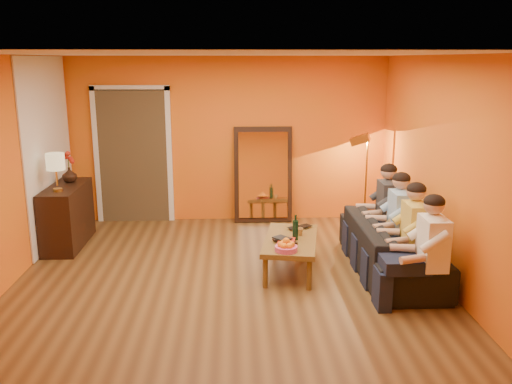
{
  "coord_description": "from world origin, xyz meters",
  "views": [
    {
      "loc": [
        0.09,
        -5.79,
        2.55
      ],
      "look_at": [
        0.35,
        0.5,
        1.0
      ],
      "focal_mm": 38.0,
      "sensor_mm": 36.0,
      "label": 1
    }
  ],
  "objects_px": {
    "person_far_left": "(432,252)",
    "wine_bottle": "(295,227)",
    "mirror_frame": "(263,175)",
    "table_lamp": "(56,172)",
    "person_mid_right": "(400,221)",
    "laptop": "(302,228)",
    "coffee_table": "(290,254)",
    "sideboard": "(67,216)",
    "vase": "(70,175)",
    "sofa": "(391,247)",
    "person_mid_left": "(415,235)",
    "dog": "(397,245)",
    "floor_lamp": "(366,182)",
    "tumbler": "(299,232)",
    "person_far_right": "(388,209)"
  },
  "relations": [
    {
      "from": "person_far_left",
      "to": "wine_bottle",
      "type": "bearing_deg",
      "value": 142.27
    },
    {
      "from": "mirror_frame",
      "to": "table_lamp",
      "type": "height_order",
      "value": "mirror_frame"
    },
    {
      "from": "person_far_left",
      "to": "person_mid_right",
      "type": "height_order",
      "value": "same"
    },
    {
      "from": "person_mid_right",
      "to": "laptop",
      "type": "xyz_separation_m",
      "value": [
        -1.18,
        0.31,
        -0.18
      ]
    },
    {
      "from": "coffee_table",
      "to": "person_far_left",
      "type": "height_order",
      "value": "person_far_left"
    },
    {
      "from": "sideboard",
      "to": "vase",
      "type": "xyz_separation_m",
      "value": [
        0.0,
        0.25,
        0.53
      ]
    },
    {
      "from": "sofa",
      "to": "wine_bottle",
      "type": "bearing_deg",
      "value": 89.49
    },
    {
      "from": "table_lamp",
      "to": "laptop",
      "type": "height_order",
      "value": "table_lamp"
    },
    {
      "from": "sideboard",
      "to": "person_far_left",
      "type": "distance_m",
      "value": 4.87
    },
    {
      "from": "laptop",
      "to": "vase",
      "type": "xyz_separation_m",
      "value": [
        -3.19,
        0.98,
        0.52
      ]
    },
    {
      "from": "mirror_frame",
      "to": "person_mid_left",
      "type": "height_order",
      "value": "mirror_frame"
    },
    {
      "from": "mirror_frame",
      "to": "dog",
      "type": "bearing_deg",
      "value": -54.89
    },
    {
      "from": "table_lamp",
      "to": "floor_lamp",
      "type": "height_order",
      "value": "floor_lamp"
    },
    {
      "from": "dog",
      "to": "vase",
      "type": "distance_m",
      "value": 4.58
    },
    {
      "from": "tumbler",
      "to": "vase",
      "type": "height_order",
      "value": "vase"
    },
    {
      "from": "sideboard",
      "to": "mirror_frame",
      "type": "bearing_deg",
      "value": 21.16
    },
    {
      "from": "person_far_right",
      "to": "tumbler",
      "type": "xyz_separation_m",
      "value": [
        -1.24,
        -0.47,
        -0.15
      ]
    },
    {
      "from": "sideboard",
      "to": "person_far_left",
      "type": "xyz_separation_m",
      "value": [
        4.37,
        -2.14,
        0.18
      ]
    },
    {
      "from": "mirror_frame",
      "to": "person_mid_right",
      "type": "bearing_deg",
      "value": -53.29
    },
    {
      "from": "table_lamp",
      "to": "wine_bottle",
      "type": "relative_size",
      "value": 1.65
    },
    {
      "from": "person_far_left",
      "to": "person_mid_right",
      "type": "relative_size",
      "value": 1.0
    },
    {
      "from": "person_far_left",
      "to": "tumbler",
      "type": "relative_size",
      "value": 12.75
    },
    {
      "from": "mirror_frame",
      "to": "coffee_table",
      "type": "distance_m",
      "value": 2.24
    },
    {
      "from": "sideboard",
      "to": "tumbler",
      "type": "height_order",
      "value": "sideboard"
    },
    {
      "from": "person_mid_right",
      "to": "laptop",
      "type": "relative_size",
      "value": 3.71
    },
    {
      "from": "coffee_table",
      "to": "person_mid_right",
      "type": "height_order",
      "value": "person_mid_right"
    },
    {
      "from": "vase",
      "to": "dog",
      "type": "bearing_deg",
      "value": -17.42
    },
    {
      "from": "sideboard",
      "to": "person_mid_left",
      "type": "bearing_deg",
      "value": -19.98
    },
    {
      "from": "table_lamp",
      "to": "person_mid_right",
      "type": "xyz_separation_m",
      "value": [
        4.37,
        -0.74,
        -0.49
      ]
    },
    {
      "from": "coffee_table",
      "to": "tumbler",
      "type": "height_order",
      "value": "tumbler"
    },
    {
      "from": "person_mid_left",
      "to": "tumbler",
      "type": "bearing_deg",
      "value": 152.97
    },
    {
      "from": "sideboard",
      "to": "sofa",
      "type": "height_order",
      "value": "sideboard"
    },
    {
      "from": "sideboard",
      "to": "person_far_right",
      "type": "distance_m",
      "value": 4.4
    },
    {
      "from": "person_far_left",
      "to": "wine_bottle",
      "type": "distance_m",
      "value": 1.65
    },
    {
      "from": "person_far_right",
      "to": "laptop",
      "type": "relative_size",
      "value": 3.71
    },
    {
      "from": "wine_bottle",
      "to": "laptop",
      "type": "bearing_deg",
      "value": 72.0
    },
    {
      "from": "tumbler",
      "to": "person_mid_left",
      "type": "bearing_deg",
      "value": -27.03
    },
    {
      "from": "person_far_left",
      "to": "floor_lamp",
      "type": "bearing_deg",
      "value": 90.62
    },
    {
      "from": "sideboard",
      "to": "sofa",
      "type": "bearing_deg",
      "value": -15.04
    },
    {
      "from": "coffee_table",
      "to": "laptop",
      "type": "height_order",
      "value": "laptop"
    },
    {
      "from": "tumbler",
      "to": "vase",
      "type": "distance_m",
      "value": 3.39
    },
    {
      "from": "coffee_table",
      "to": "vase",
      "type": "bearing_deg",
      "value": 166.03
    },
    {
      "from": "floor_lamp",
      "to": "person_mid_left",
      "type": "distance_m",
      "value": 2.23
    },
    {
      "from": "sofa",
      "to": "person_far_left",
      "type": "relative_size",
      "value": 1.77
    },
    {
      "from": "floor_lamp",
      "to": "laptop",
      "type": "distance_m",
      "value": 1.8
    },
    {
      "from": "dog",
      "to": "person_mid_right",
      "type": "bearing_deg",
      "value": 83.63
    },
    {
      "from": "person_mid_right",
      "to": "wine_bottle",
      "type": "xyz_separation_m",
      "value": [
        -1.31,
        -0.09,
        -0.03
      ]
    },
    {
      "from": "sideboard",
      "to": "person_mid_left",
      "type": "xyz_separation_m",
      "value": [
        4.37,
        -1.59,
        0.18
      ]
    },
    {
      "from": "person_far_left",
      "to": "wine_bottle",
      "type": "height_order",
      "value": "person_far_left"
    },
    {
      "from": "wine_bottle",
      "to": "vase",
      "type": "bearing_deg",
      "value": 155.77
    }
  ]
}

